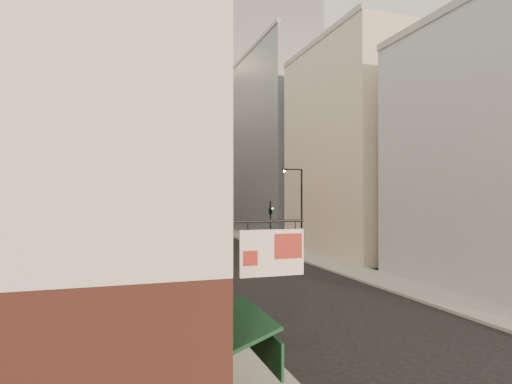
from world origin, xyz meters
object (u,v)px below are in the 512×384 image
object	(u,v)px
clock_tower	(158,143)
traffic_light_right	(270,212)
white_tower	(219,132)
streetlamp_mid	(300,206)

from	to	relation	value
clock_tower	traffic_light_right	xyz separation A→B (m)	(7.28, -54.12, -13.77)
clock_tower	white_tower	size ratio (longest dim) A/B	1.08
clock_tower	white_tower	distance (m)	17.83
white_tower	traffic_light_right	distance (m)	42.91
white_tower	streetlamp_mid	distance (m)	49.98
white_tower	streetlamp_mid	world-z (taller)	white_tower
clock_tower	streetlamp_mid	distance (m)	63.63
streetlamp_mid	clock_tower	bearing A→B (deg)	91.72
white_tower	streetlamp_mid	size ratio (longest dim) A/B	5.13
clock_tower	white_tower	world-z (taller)	clock_tower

